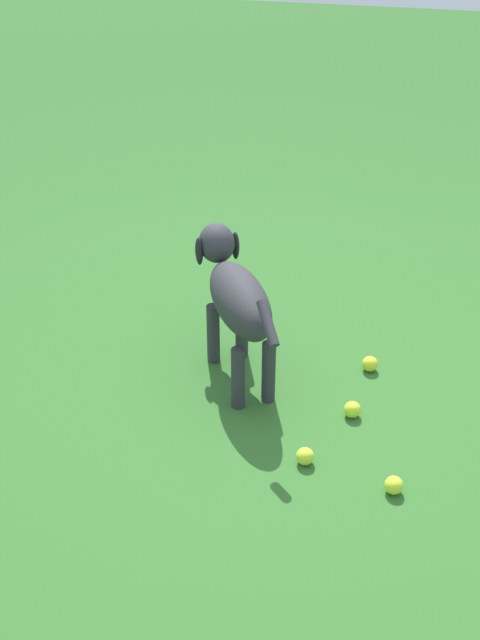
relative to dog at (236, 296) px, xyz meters
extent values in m
plane|color=#2D6026|center=(-0.03, 0.12, -0.38)|extent=(14.00, 14.00, 0.00)
ellipsoid|color=#2D2D33|center=(0.04, 0.03, 0.01)|extent=(0.54, 0.43, 0.23)
cylinder|color=#2D2D33|center=(-0.07, -0.11, -0.24)|extent=(0.05, 0.05, 0.27)
cylinder|color=#2D2D33|center=(-0.13, 0.00, -0.24)|extent=(0.05, 0.05, 0.27)
cylinder|color=#2D2D33|center=(0.22, 0.05, -0.24)|extent=(0.05, 0.05, 0.27)
cylinder|color=#2D2D33|center=(0.15, 0.16, -0.24)|extent=(0.05, 0.05, 0.27)
ellipsoid|color=#2D2D33|center=(-0.22, -0.13, 0.11)|extent=(0.22, 0.21, 0.17)
ellipsoid|color=black|center=(-0.28, -0.17, 0.09)|extent=(0.14, 0.12, 0.07)
sphere|color=black|center=(-0.33, -0.20, 0.09)|extent=(0.03, 0.03, 0.03)
ellipsoid|color=black|center=(-0.17, -0.19, 0.09)|extent=(0.07, 0.06, 0.12)
ellipsoid|color=black|center=(-0.25, -0.06, 0.09)|extent=(0.07, 0.06, 0.12)
cylinder|color=#2D2D33|center=(0.31, 0.19, 0.09)|extent=(0.16, 0.12, 0.13)
sphere|color=#C8E431|center=(0.58, 0.69, -0.34)|extent=(0.07, 0.07, 0.07)
sphere|color=#C4E12E|center=(0.19, 0.51, -0.34)|extent=(0.07, 0.07, 0.07)
sphere|color=#C1DD32|center=(0.49, 0.36, -0.34)|extent=(0.07, 0.07, 0.07)
sphere|color=yellow|center=(-0.13, 0.55, -0.34)|extent=(0.07, 0.07, 0.07)
camera|label=1|loc=(2.78, 0.61, 1.72)|focal=47.01mm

